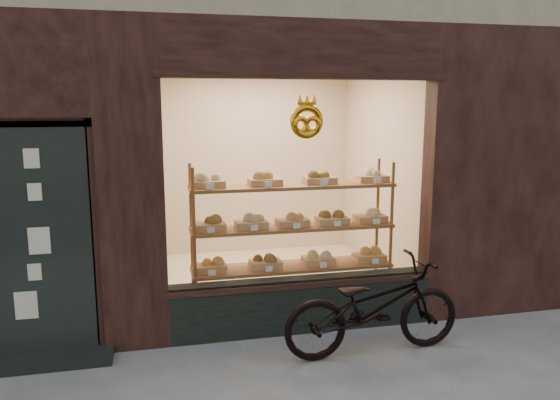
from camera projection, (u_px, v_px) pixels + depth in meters
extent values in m
cube|color=black|center=(302.00, 304.00, 5.63)|extent=(2.70, 0.25, 0.55)
cube|color=black|center=(41.00, 242.00, 4.88)|extent=(0.90, 0.04, 2.15)
cube|color=black|center=(47.00, 360.00, 4.91)|extent=(1.15, 0.35, 0.08)
torus|color=orange|center=(307.00, 122.00, 5.20)|extent=(0.33, 0.07, 0.33)
cube|color=brown|center=(292.00, 310.00, 6.08)|extent=(2.20, 0.45, 0.04)
cube|color=brown|center=(292.00, 267.00, 5.99)|extent=(2.20, 0.45, 0.03)
cube|color=brown|center=(292.00, 227.00, 5.91)|extent=(2.20, 0.45, 0.04)
cube|color=brown|center=(292.00, 186.00, 5.83)|extent=(2.20, 0.45, 0.04)
cylinder|color=brown|center=(195.00, 251.00, 5.51)|extent=(0.04, 0.04, 1.70)
cylinder|color=brown|center=(391.00, 239.00, 5.99)|extent=(0.04, 0.04, 1.70)
cylinder|color=brown|center=(192.00, 241.00, 5.89)|extent=(0.04, 0.04, 1.70)
cylinder|color=brown|center=(377.00, 231.00, 6.36)|extent=(0.04, 0.04, 1.70)
cube|color=brown|center=(210.00, 268.00, 5.78)|extent=(0.34, 0.24, 0.07)
sphere|color=gold|center=(210.00, 260.00, 5.77)|extent=(0.11, 0.11, 0.11)
cube|color=silver|center=(212.00, 273.00, 5.61)|extent=(0.07, 0.01, 0.05)
cube|color=brown|center=(265.00, 264.00, 5.92)|extent=(0.34, 0.24, 0.07)
sphere|color=brown|center=(265.00, 256.00, 5.90)|extent=(0.11, 0.11, 0.11)
cube|color=silver|center=(269.00, 269.00, 5.74)|extent=(0.08, 0.01, 0.05)
cube|color=brown|center=(318.00, 260.00, 6.05)|extent=(0.34, 0.24, 0.07)
sphere|color=tan|center=(318.00, 253.00, 6.04)|extent=(0.11, 0.11, 0.11)
cube|color=silver|center=(323.00, 265.00, 5.87)|extent=(0.07, 0.01, 0.05)
cube|color=brown|center=(369.00, 257.00, 6.18)|extent=(0.34, 0.24, 0.07)
sphere|color=gold|center=(369.00, 250.00, 6.17)|extent=(0.11, 0.11, 0.11)
cube|color=silver|center=(375.00, 261.00, 6.01)|extent=(0.08, 0.01, 0.05)
cube|color=brown|center=(209.00, 226.00, 5.70)|extent=(0.34, 0.24, 0.07)
sphere|color=brown|center=(209.00, 218.00, 5.69)|extent=(0.11, 0.11, 0.11)
cube|color=silver|center=(211.00, 230.00, 5.53)|extent=(0.07, 0.01, 0.06)
cube|color=brown|center=(251.00, 224.00, 5.80)|extent=(0.34, 0.24, 0.07)
sphere|color=tan|center=(251.00, 216.00, 5.79)|extent=(0.11, 0.11, 0.11)
cube|color=silver|center=(255.00, 228.00, 5.63)|extent=(0.07, 0.01, 0.06)
cube|color=brown|center=(292.00, 222.00, 5.90)|extent=(0.34, 0.24, 0.07)
sphere|color=gold|center=(292.00, 214.00, 5.89)|extent=(0.11, 0.11, 0.11)
cube|color=silver|center=(297.00, 226.00, 5.73)|extent=(0.07, 0.01, 0.06)
cube|color=brown|center=(332.00, 220.00, 6.00)|extent=(0.34, 0.24, 0.07)
sphere|color=brown|center=(332.00, 212.00, 5.99)|extent=(0.11, 0.11, 0.11)
cube|color=silver|center=(337.00, 224.00, 5.83)|extent=(0.07, 0.01, 0.06)
cube|color=brown|center=(370.00, 218.00, 6.10)|extent=(0.34, 0.24, 0.07)
sphere|color=tan|center=(370.00, 211.00, 6.09)|extent=(0.11, 0.11, 0.11)
cube|color=silver|center=(377.00, 222.00, 5.93)|extent=(0.08, 0.01, 0.06)
cube|color=brown|center=(208.00, 184.00, 5.62)|extent=(0.34, 0.24, 0.07)
sphere|color=tan|center=(208.00, 176.00, 5.61)|extent=(0.11, 0.11, 0.11)
cube|color=silver|center=(210.00, 186.00, 5.45)|extent=(0.07, 0.01, 0.06)
cube|color=brown|center=(265.00, 182.00, 5.76)|extent=(0.34, 0.24, 0.07)
sphere|color=gold|center=(265.00, 174.00, 5.74)|extent=(0.11, 0.11, 0.11)
cube|color=silver|center=(269.00, 184.00, 5.58)|extent=(0.08, 0.01, 0.06)
cube|color=brown|center=(319.00, 180.00, 5.89)|extent=(0.34, 0.24, 0.07)
sphere|color=brown|center=(319.00, 172.00, 5.88)|extent=(0.11, 0.11, 0.11)
cube|color=silver|center=(325.00, 182.00, 5.71)|extent=(0.07, 0.01, 0.06)
cube|color=brown|center=(371.00, 178.00, 6.02)|extent=(0.34, 0.24, 0.07)
sphere|color=tan|center=(372.00, 171.00, 6.01)|extent=(0.11, 0.11, 0.11)
cube|color=silver|center=(378.00, 181.00, 5.85)|extent=(0.08, 0.01, 0.06)
imported|color=black|center=(373.00, 307.00, 5.08)|extent=(1.75, 0.67, 0.91)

